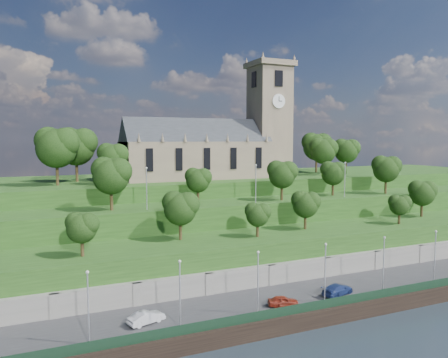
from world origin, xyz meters
name	(u,v)px	position (x,y,z in m)	size (l,w,h in m)	color
ground	(349,321)	(0.00, 0.00, 0.00)	(320.00, 320.00, 0.00)	black
promenade	(321,298)	(0.00, 6.00, 1.00)	(160.00, 12.00, 2.00)	#2D2D30
quay_wall	(349,313)	(0.00, -0.05, 1.10)	(160.00, 0.50, 2.20)	black
fence	(346,300)	(0.00, 0.60, 2.60)	(160.00, 0.10, 1.20)	#15301E
retaining_wall	(298,276)	(0.00, 11.97, 2.50)	(160.00, 2.10, 5.00)	slate
embankment_lower	(278,257)	(0.00, 18.00, 4.00)	(160.00, 12.00, 8.00)	#204617
embankment_upper	(248,232)	(0.00, 29.00, 6.00)	(160.00, 10.00, 12.00)	#204617
hilltop	(207,208)	(0.00, 50.00, 7.50)	(160.00, 32.00, 15.00)	#204617
church	(217,144)	(0.79, 45.98, 22.52)	(38.60, 12.35, 27.60)	#6E604D
trees_lower	(292,204)	(3.01, 18.63, 12.58)	(70.59, 8.53, 7.57)	#322513
trees_upper	(266,172)	(3.26, 27.96, 17.32)	(63.13, 7.87, 8.70)	#322513
trees_hilltop	(203,147)	(-2.86, 45.07, 21.77)	(74.85, 16.05, 10.90)	#322513
lamp_posts_promenade	(325,268)	(-2.00, 2.50, 6.58)	(60.36, 0.36, 7.95)	#B2B2B7
lamp_posts_upper	(256,180)	(0.00, 26.00, 16.11)	(40.36, 0.36, 7.03)	#B2B2B7
car_left	(283,301)	(-7.81, 3.43, 2.67)	(1.58, 3.94, 1.34)	maroon
car_middle	(146,317)	(-25.27, 5.26, 2.73)	(1.55, 4.44, 1.46)	#B2B3B7
car_right	(337,289)	(1.27, 3.99, 2.75)	(2.11, 5.20, 1.51)	navy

